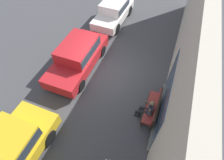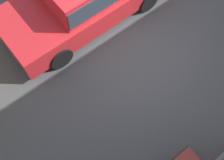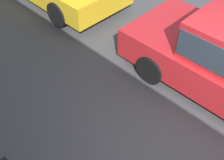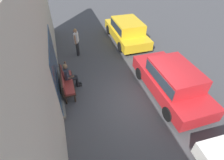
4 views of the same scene
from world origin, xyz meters
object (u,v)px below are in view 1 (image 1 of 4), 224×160
bench (154,107)px  parked_car_mid (78,55)px  parked_car_far (3,157)px  parked_car_near (114,10)px  person_on_phone (148,109)px

bench → parked_car_mid: parked_car_mid is taller
bench → parked_car_far: 6.16m
bench → parked_car_mid: bearing=-108.6°
parked_car_near → person_on_phone: bearing=31.6°
bench → parked_car_near: bearing=-146.0°
person_on_phone → parked_car_near: 8.10m
parked_car_near → parked_car_far: parked_car_far is taller
bench → parked_car_far: parked_car_far is taller
person_on_phone → parked_car_far: 5.81m
person_on_phone → parked_car_mid: parked_car_mid is taller
person_on_phone → parked_car_far: (3.85, -4.35, 0.09)m
parked_car_near → parked_car_far: size_ratio=0.92×
parked_car_far → person_on_phone: bearing=131.5°
parked_car_near → parked_car_mid: parked_car_mid is taller
parked_car_near → parked_car_far: 10.75m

